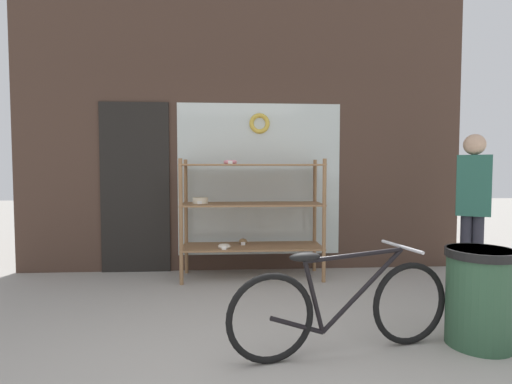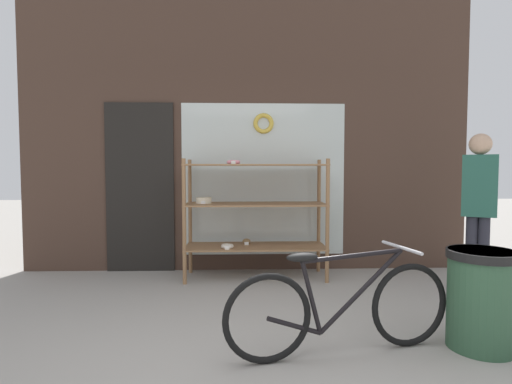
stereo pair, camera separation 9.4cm
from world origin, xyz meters
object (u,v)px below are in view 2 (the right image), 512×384
Objects in this scene: display_case at (253,208)px; bicycle at (341,307)px; trash_bin at (481,295)px; pedestrian at (479,200)px.

bicycle is (0.55, -1.99, -0.50)m from display_case.
bicycle is 2.32× the size of trash_bin.
pedestrian is (1.75, 1.32, 0.64)m from bicycle.
bicycle is at bearing -74.66° from display_case.
pedestrian reaches higher than display_case.
display_case is 2.53m from trash_bin.
pedestrian is at bearing 59.98° from trash_bin.
display_case is 1.00× the size of pedestrian.
display_case reaches higher than trash_bin.
display_case is at bearing 129.03° from trash_bin.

